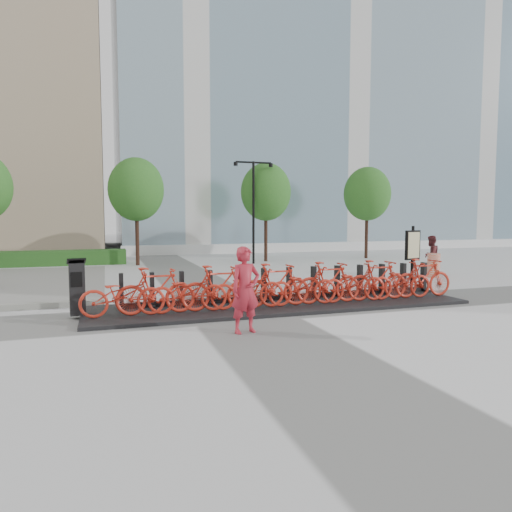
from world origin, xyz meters
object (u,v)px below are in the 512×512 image
object	(u,v)px
bike_0	(123,295)
kiosk	(77,288)
pedestrian	(431,255)
map_sign	(413,248)
worker_red	(245,290)
construction_barrel	(434,265)

from	to	relation	value
bike_0	kiosk	bearing A→B (deg)	63.51
pedestrian	map_sign	size ratio (longest dim) A/B	0.78
worker_red	construction_barrel	world-z (taller)	worker_red
worker_red	pedestrian	size ratio (longest dim) A/B	1.08
kiosk	pedestrian	bearing A→B (deg)	10.89
kiosk	worker_red	xyz separation A→B (m)	(3.20, -2.40, 0.15)
kiosk	construction_barrel	distance (m)	12.94
pedestrian	construction_barrel	distance (m)	0.74
pedestrian	map_sign	xyz separation A→B (m)	(-3.14, -2.99, 0.54)
map_sign	pedestrian	bearing A→B (deg)	25.72
worker_red	map_sign	bearing A→B (deg)	16.05
bike_0	kiosk	world-z (taller)	kiosk
pedestrian	worker_red	bearing A→B (deg)	8.93
construction_barrel	map_sign	distance (m)	3.81
bike_0	kiosk	xyz separation A→B (m)	(-0.96, 0.48, 0.13)
kiosk	map_sign	size ratio (longest dim) A/B	0.64
kiosk	worker_red	size ratio (longest dim) A/B	0.76
pedestrian	map_sign	bearing A→B (deg)	18.72
construction_barrel	worker_red	bearing A→B (deg)	-147.69
kiosk	pedestrian	size ratio (longest dim) A/B	0.82
kiosk	worker_red	distance (m)	4.00
bike_0	map_sign	xyz separation A→B (m)	(8.70, 1.52, 0.76)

